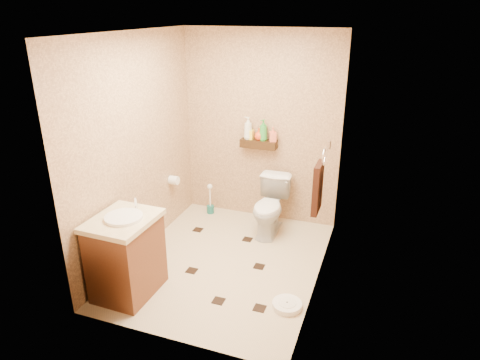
% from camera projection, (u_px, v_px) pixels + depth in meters
% --- Properties ---
extents(ground, '(2.50, 2.50, 0.00)m').
position_uv_depth(ground, '(225.00, 262.00, 4.70)').
color(ground, tan).
rests_on(ground, ground).
extents(wall_back, '(2.00, 0.04, 2.40)m').
position_uv_depth(wall_back, '(261.00, 128.00, 5.34)').
color(wall_back, tan).
rests_on(wall_back, ground).
extents(wall_front, '(2.00, 0.04, 2.40)m').
position_uv_depth(wall_front, '(162.00, 212.00, 3.16)').
color(wall_front, tan).
rests_on(wall_front, ground).
extents(wall_left, '(0.04, 2.50, 2.40)m').
position_uv_depth(wall_left, '(137.00, 149.00, 4.56)').
color(wall_left, tan).
rests_on(wall_left, ground).
extents(wall_right, '(0.04, 2.50, 2.40)m').
position_uv_depth(wall_right, '(325.00, 171.00, 3.94)').
color(wall_right, tan).
rests_on(wall_right, ground).
extents(ceiling, '(2.00, 2.50, 0.02)m').
position_uv_depth(ceiling, '(222.00, 32.00, 3.80)').
color(ceiling, white).
rests_on(ceiling, wall_back).
extents(wall_shelf, '(0.46, 0.14, 0.10)m').
position_uv_depth(wall_shelf, '(259.00, 144.00, 5.34)').
color(wall_shelf, '#3A230F').
rests_on(wall_shelf, wall_back).
extents(floor_accents, '(1.29, 1.33, 0.01)m').
position_uv_depth(floor_accents, '(228.00, 266.00, 4.63)').
color(floor_accents, black).
rests_on(floor_accents, ground).
extents(toilet, '(0.40, 0.68, 0.69)m').
position_uv_depth(toilet, '(270.00, 207.00, 5.22)').
color(toilet, white).
rests_on(toilet, ground).
extents(vanity, '(0.56, 0.67, 0.93)m').
position_uv_depth(vanity, '(126.00, 255.00, 4.07)').
color(vanity, brown).
rests_on(vanity, ground).
extents(bathroom_scale, '(0.36, 0.36, 0.06)m').
position_uv_depth(bathroom_scale, '(287.00, 305.00, 3.98)').
color(bathroom_scale, white).
rests_on(bathroom_scale, ground).
extents(toilet_brush, '(0.10, 0.10, 0.42)m').
position_uv_depth(toilet_brush, '(210.00, 203.00, 5.78)').
color(toilet_brush, '#196660').
rests_on(toilet_brush, ground).
extents(towel_ring, '(0.12, 0.30, 0.76)m').
position_uv_depth(towel_ring, '(318.00, 186.00, 4.28)').
color(towel_ring, silver).
rests_on(towel_ring, wall_right).
extents(toilet_paper, '(0.12, 0.11, 0.12)m').
position_uv_depth(toilet_paper, '(174.00, 180.00, 5.34)').
color(toilet_paper, white).
rests_on(toilet_paper, wall_left).
extents(bottle_a, '(0.12, 0.12, 0.28)m').
position_uv_depth(bottle_a, '(248.00, 128.00, 5.31)').
color(bottle_a, silver).
rests_on(bottle_a, wall_shelf).
extents(bottle_b, '(0.08, 0.08, 0.18)m').
position_uv_depth(bottle_b, '(250.00, 132.00, 5.32)').
color(bottle_b, yellow).
rests_on(bottle_b, wall_shelf).
extents(bottle_c, '(0.15, 0.15, 0.15)m').
position_uv_depth(bottle_c, '(259.00, 134.00, 5.29)').
color(bottle_c, '#E5441A').
rests_on(bottle_c, wall_shelf).
extents(bottle_d, '(0.14, 0.14, 0.27)m').
position_uv_depth(bottle_d, '(263.00, 130.00, 5.25)').
color(bottle_d, green).
rests_on(bottle_d, wall_shelf).
extents(bottle_e, '(0.11, 0.11, 0.18)m').
position_uv_depth(bottle_e, '(273.00, 134.00, 5.23)').
color(bottle_e, '#F47251').
rests_on(bottle_e, wall_shelf).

